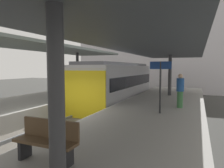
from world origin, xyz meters
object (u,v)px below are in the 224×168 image
at_px(platform_bench, 47,139).
at_px(passenger_far_end, 180,90).
at_px(platform_sign, 160,75).
at_px(passenger_near_bench, 56,83).
at_px(commuter_train, 117,84).

height_order(platform_bench, passenger_far_end, passenger_far_end).
relative_size(platform_sign, passenger_near_bench, 1.37).
bearing_deg(passenger_near_bench, passenger_far_end, -10.18).
bearing_deg(platform_bench, passenger_far_end, 73.91).
distance_m(commuter_train, platform_bench, 11.55).
height_order(passenger_near_bench, passenger_far_end, passenger_far_end).
distance_m(platform_bench, passenger_far_end, 7.44).
distance_m(commuter_train, passenger_far_end, 6.34).
bearing_deg(platform_bench, platform_sign, 76.01).
distance_m(passenger_near_bench, passenger_far_end, 8.71).
distance_m(platform_bench, passenger_near_bench, 10.86).
xyz_separation_m(commuter_train, platform_bench, (2.80, -11.21, -0.26)).
bearing_deg(platform_sign, passenger_far_end, 67.16).
bearing_deg(passenger_far_end, commuter_train, 140.08).
xyz_separation_m(passenger_near_bench, passenger_far_end, (8.57, -1.54, 0.03)).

